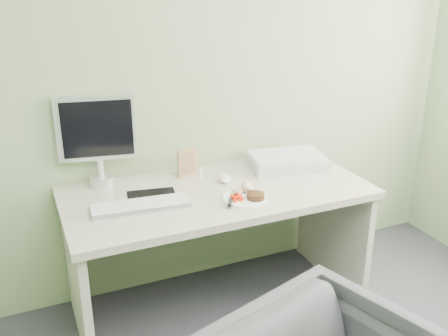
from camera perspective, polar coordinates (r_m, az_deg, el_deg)
name	(u,v)px	position (r m, az deg, el deg)	size (l,w,h in m)	color
wall_back	(191,61)	(2.80, -3.83, 12.14)	(3.50, 3.50, 0.00)	gray
desk	(218,220)	(2.71, -0.72, -6.02)	(1.60, 0.75, 0.73)	beige
plate	(245,198)	(2.52, 2.40, -3.50)	(0.23, 0.23, 0.01)	white
steak	(256,196)	(2.50, 3.63, -3.22)	(0.09, 0.09, 0.03)	black
potato_pile	(246,186)	(2.57, 2.57, -2.12)	(0.10, 0.08, 0.06)	tan
carrot_heap	(236,197)	(2.48, 1.43, -3.29)	(0.05, 0.05, 0.04)	#FF2B05
steak_knife	(231,200)	(2.46, 0.77, -3.65)	(0.12, 0.18, 0.01)	silver
mousepad	(152,197)	(2.56, -8.22, -3.35)	(0.24, 0.22, 0.00)	black
keyboard	(141,205)	(2.45, -9.51, -4.25)	(0.47, 0.14, 0.02)	white
computer_mouse	(225,178)	(2.72, 0.10, -1.20)	(0.06, 0.11, 0.04)	white
photo_frame	(188,162)	(2.80, -4.16, 0.66)	(0.13, 0.01, 0.16)	#A57D4D
eyedrop_bottle	(200,173)	(2.76, -2.73, -0.62)	(0.03, 0.03, 0.07)	white
scanner	(286,161)	(2.96, 7.14, 0.76)	(0.43, 0.29, 0.07)	silver
monitor	(97,136)	(2.68, -14.32, 3.55)	(0.41, 0.14, 0.49)	silver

